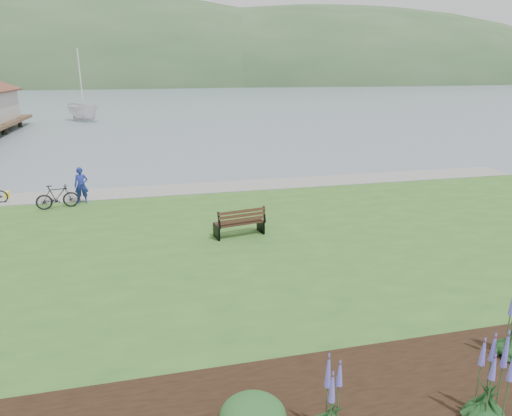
% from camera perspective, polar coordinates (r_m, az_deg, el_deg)
% --- Properties ---
extents(ground, '(600.00, 600.00, 0.00)m').
position_cam_1_polar(ground, '(16.88, -2.18, -4.49)').
color(ground, slate).
rests_on(ground, ground).
extents(lawn, '(34.00, 20.00, 0.40)m').
position_cam_1_polar(lawn, '(15.00, -0.67, -6.52)').
color(lawn, '#305F21').
rests_on(lawn, ground).
extents(shoreline_path, '(34.00, 2.20, 0.03)m').
position_cam_1_polar(shoreline_path, '(23.24, -5.57, 2.57)').
color(shoreline_path, gray).
rests_on(shoreline_path, lawn).
extents(garden_bed, '(24.00, 4.40, 0.04)m').
position_cam_1_polar(garden_bed, '(10.06, 28.96, -20.41)').
color(garden_bed, black).
rests_on(garden_bed, lawn).
extents(far_hillside, '(580.00, 80.00, 38.00)m').
position_cam_1_polar(far_hillside, '(186.93, -6.66, 15.05)').
color(far_hillside, '#32532F').
rests_on(far_hillside, ground).
extents(park_bench, '(1.87, 1.02, 1.10)m').
position_cam_1_polar(park_bench, '(16.31, -2.00, -1.74)').
color(park_bench, '#321E13').
rests_on(park_bench, lawn).
extents(person, '(0.71, 0.50, 1.90)m').
position_cam_1_polar(person, '(21.72, -21.04, 3.01)').
color(person, navy).
rests_on(person, lawn).
extents(bicycle_b, '(0.86, 1.81, 1.05)m').
position_cam_1_polar(bicycle_b, '(21.36, -23.59, 1.31)').
color(bicycle_b, black).
rests_on(bicycle_b, lawn).
extents(sailboat, '(14.47, 14.50, 27.03)m').
position_cam_1_polar(sailboat, '(60.69, -20.59, 10.13)').
color(sailboat, silver).
rests_on(sailboat, ground).
extents(pannier, '(0.25, 0.34, 0.33)m').
position_cam_1_polar(pannier, '(24.19, -28.69, 1.46)').
color(pannier, yellow).
rests_on(pannier, lawn).
extents(echium_0, '(0.62, 0.62, 1.82)m').
position_cam_1_polar(echium_0, '(9.01, 27.25, -18.76)').
color(echium_0, '#143818').
rests_on(echium_0, garden_bed).
extents(echium_4, '(0.62, 0.62, 1.75)m').
position_cam_1_polar(echium_4, '(7.99, 9.42, -23.05)').
color(echium_4, '#143818').
rests_on(echium_4, garden_bed).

